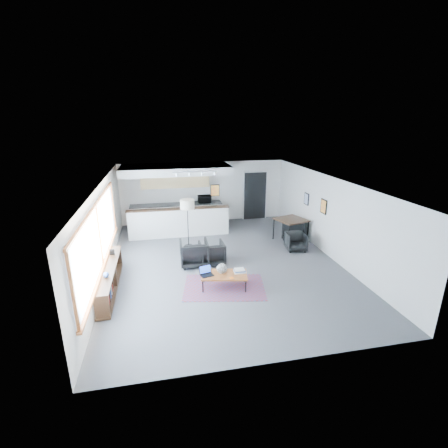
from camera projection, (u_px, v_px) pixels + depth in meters
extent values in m
cube|color=#49494B|center=(224.00, 263.00, 10.25)|extent=(7.00, 9.00, 0.01)
cube|color=white|center=(224.00, 181.00, 9.44)|extent=(7.00, 9.00, 0.01)
cube|color=silver|center=(203.00, 192.00, 14.04)|extent=(7.00, 0.01, 2.60)
cube|color=silver|center=(276.00, 303.00, 5.65)|extent=(7.00, 0.01, 2.60)
cube|color=silver|center=(103.00, 232.00, 9.18)|extent=(0.01, 9.00, 2.60)
cube|color=silver|center=(330.00, 217.00, 10.51)|extent=(0.01, 9.00, 2.60)
cube|color=#8CBFFF|center=(99.00, 236.00, 8.28)|extent=(0.02, 5.80, 1.55)
cube|color=brown|center=(103.00, 264.00, 8.54)|extent=(0.10, 5.95, 0.06)
cube|color=brown|center=(95.00, 205.00, 8.04)|extent=(0.06, 5.95, 0.06)
cube|color=brown|center=(73.00, 292.00, 5.59)|extent=(0.06, 0.06, 1.60)
cube|color=brown|center=(99.00, 236.00, 8.29)|extent=(0.06, 0.06, 1.60)
cube|color=brown|center=(113.00, 207.00, 10.99)|extent=(0.06, 0.06, 1.60)
cube|color=#321E11|center=(109.00, 268.00, 8.50)|extent=(0.35, 3.00, 0.05)
cube|color=#321E11|center=(111.00, 287.00, 8.67)|extent=(0.35, 3.00, 0.05)
cube|color=#321E11|center=(102.00, 308.00, 7.24)|extent=(0.33, 0.04, 0.55)
cube|color=#321E11|center=(110.00, 278.00, 8.59)|extent=(0.33, 0.04, 0.55)
cube|color=#321E11|center=(116.00, 256.00, 9.94)|extent=(0.33, 0.04, 0.55)
cube|color=#3359A5|center=(104.00, 310.00, 7.42)|extent=(0.18, 0.04, 0.20)
cube|color=silver|center=(105.00, 306.00, 7.58)|extent=(0.18, 0.04, 0.22)
cube|color=maroon|center=(106.00, 301.00, 7.74)|extent=(0.18, 0.04, 0.24)
cube|color=#321E11|center=(107.00, 298.00, 7.90)|extent=(0.18, 0.04, 0.20)
cube|color=#3359A5|center=(107.00, 295.00, 8.05)|extent=(0.18, 0.04, 0.22)
cube|color=silver|center=(108.00, 291.00, 8.21)|extent=(0.18, 0.04, 0.24)
cube|color=maroon|center=(109.00, 288.00, 8.37)|extent=(0.18, 0.04, 0.20)
cube|color=#321E11|center=(110.00, 285.00, 8.53)|extent=(0.18, 0.04, 0.22)
cube|color=#3359A5|center=(111.00, 281.00, 8.68)|extent=(0.18, 0.03, 0.24)
cube|color=silver|center=(112.00, 279.00, 8.85)|extent=(0.18, 0.03, 0.20)
cube|color=maroon|center=(112.00, 276.00, 9.00)|extent=(0.18, 0.03, 0.22)
cube|color=#321E11|center=(113.00, 273.00, 9.16)|extent=(0.18, 0.04, 0.24)
cube|color=black|center=(112.00, 252.00, 9.20)|extent=(0.14, 0.02, 0.18)
sphere|color=#264C99|center=(106.00, 275.00, 7.91)|extent=(0.14, 0.14, 0.14)
cube|color=white|center=(179.00, 223.00, 12.36)|extent=(3.80, 0.25, 1.10)
cube|color=#321E11|center=(179.00, 209.00, 12.19)|extent=(3.85, 0.32, 0.04)
cube|color=white|center=(177.00, 215.00, 13.74)|extent=(3.80, 0.60, 0.90)
cube|color=#2D2D2D|center=(176.00, 204.00, 13.60)|extent=(3.82, 0.62, 0.04)
cube|color=tan|center=(175.00, 179.00, 13.41)|extent=(2.80, 0.35, 0.70)
cube|color=white|center=(175.00, 170.00, 12.61)|extent=(4.20, 1.80, 0.30)
cube|color=black|center=(215.00, 190.00, 12.26)|extent=(0.35, 0.03, 0.45)
cube|color=orange|center=(215.00, 190.00, 12.25)|extent=(0.30, 0.01, 0.40)
cube|color=black|center=(255.00, 196.00, 14.47)|extent=(1.00, 0.12, 2.10)
cube|color=white|center=(243.00, 196.00, 14.38)|extent=(0.06, 0.10, 2.10)
cube|color=white|center=(266.00, 195.00, 14.58)|extent=(0.06, 0.10, 2.10)
cube|color=white|center=(255.00, 172.00, 14.15)|extent=(1.10, 0.10, 0.06)
cube|color=silver|center=(195.00, 172.00, 11.38)|extent=(1.60, 0.04, 0.04)
cylinder|color=silver|center=(176.00, 175.00, 11.29)|extent=(0.07, 0.07, 0.09)
cylinder|color=silver|center=(189.00, 174.00, 11.37)|extent=(0.07, 0.07, 0.09)
cylinder|color=silver|center=(202.00, 174.00, 11.46)|extent=(0.07, 0.07, 0.09)
cylinder|color=silver|center=(215.00, 173.00, 11.54)|extent=(0.07, 0.07, 0.09)
cube|color=black|center=(324.00, 207.00, 10.80)|extent=(0.03, 0.38, 0.48)
cube|color=orange|center=(323.00, 207.00, 10.80)|extent=(0.00, 0.32, 0.42)
cube|color=black|center=(306.00, 199.00, 12.03)|extent=(0.03, 0.34, 0.44)
cube|color=#859FC5|center=(306.00, 199.00, 12.02)|extent=(0.00, 0.28, 0.38)
cube|color=#522C40|center=(224.00, 287.00, 8.77)|extent=(2.38, 1.83, 0.01)
cube|color=brown|center=(224.00, 275.00, 8.66)|extent=(1.32, 0.87, 0.05)
cube|color=black|center=(203.00, 287.00, 8.45)|extent=(0.03, 0.03, 0.35)
cube|color=black|center=(204.00, 277.00, 8.98)|extent=(0.03, 0.03, 0.35)
cube|color=black|center=(246.00, 286.00, 8.46)|extent=(0.03, 0.03, 0.35)
cube|color=black|center=(244.00, 276.00, 8.99)|extent=(0.03, 0.03, 0.35)
cube|color=black|center=(224.00, 281.00, 8.40)|extent=(1.14, 0.25, 0.03)
cube|color=black|center=(224.00, 271.00, 8.93)|extent=(1.14, 0.25, 0.03)
cube|color=black|center=(207.00, 275.00, 8.57)|extent=(0.38, 0.31, 0.02)
cube|color=black|center=(205.00, 269.00, 8.64)|extent=(0.33, 0.14, 0.22)
cube|color=blue|center=(205.00, 269.00, 8.63)|extent=(0.30, 0.12, 0.19)
sphere|color=gray|center=(222.00, 269.00, 8.65)|extent=(0.28, 0.28, 0.28)
cube|color=silver|center=(240.00, 271.00, 8.76)|extent=(0.32, 0.26, 0.04)
cube|color=#3359A5|center=(240.00, 270.00, 8.75)|extent=(0.29, 0.24, 0.03)
cube|color=silver|center=(239.00, 270.00, 8.72)|extent=(0.27, 0.22, 0.03)
cube|color=#E5590C|center=(232.00, 278.00, 8.43)|extent=(0.14, 0.14, 0.01)
imported|color=black|center=(194.00, 252.00, 9.99)|extent=(0.87, 0.82, 0.87)
imported|color=black|center=(212.00, 252.00, 10.12)|extent=(0.77, 0.72, 0.77)
cylinder|color=black|center=(189.00, 246.00, 11.57)|extent=(0.36, 0.36, 0.03)
cylinder|color=black|center=(188.00, 226.00, 11.35)|extent=(0.03, 0.03, 1.44)
cylinder|color=beige|center=(187.00, 204.00, 11.10)|extent=(0.59, 0.59, 0.32)
cube|color=#321E11|center=(291.00, 220.00, 11.86)|extent=(1.25, 1.25, 0.04)
cylinder|color=black|center=(289.00, 236.00, 11.42)|extent=(0.06, 0.06, 0.79)
cylinder|color=black|center=(274.00, 229.00, 12.15)|extent=(0.06, 0.06, 0.79)
cylinder|color=black|center=(308.00, 232.00, 11.83)|extent=(0.06, 0.06, 0.79)
cylinder|color=black|center=(292.00, 225.00, 12.56)|extent=(0.06, 0.06, 0.79)
imported|color=black|center=(296.00, 242.00, 11.17)|extent=(0.63, 0.60, 0.58)
imported|color=black|center=(293.00, 229.00, 12.25)|extent=(0.88, 0.86, 0.70)
imported|color=black|center=(204.00, 198.00, 13.76)|extent=(0.55, 0.32, 0.37)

